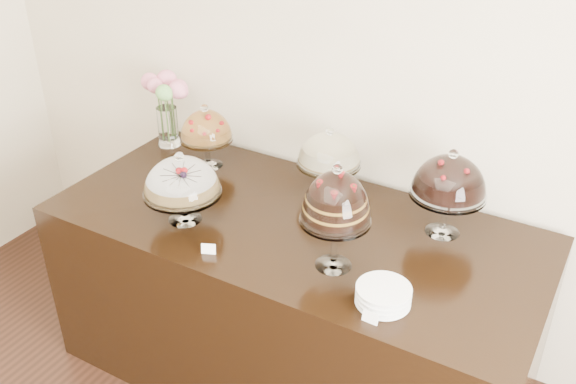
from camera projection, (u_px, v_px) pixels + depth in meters
The scene contains 11 objects.
wall_back at pixel (413, 67), 2.82m from camera, with size 5.00×0.04×3.00m, color beige.
display_counter at pixel (293, 301), 3.07m from camera, with size 2.20×1.00×0.90m, color black.
cake_stand_sugar_sponge at pixel (181, 180), 2.76m from camera, with size 0.34×0.34×0.33m.
cake_stand_choco_layer at pixel (336, 201), 2.42m from camera, with size 0.28×0.28×0.46m.
cake_stand_cheesecake at pixel (329, 152), 2.96m from camera, with size 0.30×0.30×0.34m.
cake_stand_dark_choco at pixel (450, 180), 2.65m from camera, with size 0.32×0.32×0.40m.
cake_stand_fruit_tart at pixel (206, 129), 3.21m from camera, with size 0.27×0.27×0.34m.
flower_vase at pixel (167, 99), 3.40m from camera, with size 0.28×0.26×0.40m.
plate_stack at pixel (383, 296), 2.35m from camera, with size 0.20×0.20×0.07m.
price_card_left at pixel (208, 249), 2.63m from camera, with size 0.06×0.01×0.04m, color white.
price_card_right at pixel (370, 317), 2.27m from camera, with size 0.06×0.01×0.04m, color white.
Camera 1 is at (0.88, 0.37, 2.45)m, focal length 40.00 mm.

